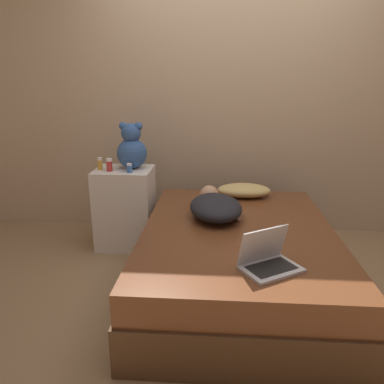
{
  "coord_description": "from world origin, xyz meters",
  "views": [
    {
      "loc": [
        -0.14,
        -2.41,
        1.45
      ],
      "look_at": [
        -0.34,
        0.23,
        0.65
      ],
      "focal_mm": 35.0,
      "sensor_mm": 36.0,
      "label": 1
    }
  ],
  "objects_px": {
    "pillow": "(244,190)",
    "laptop": "(268,260)",
    "teddy_bear": "(132,148)",
    "bottle_amber": "(100,164)",
    "bottle_blue": "(129,168)",
    "person_lying": "(216,206)",
    "bottle_red": "(109,165)"
  },
  "relations": [
    {
      "from": "pillow",
      "to": "bottle_blue",
      "type": "xyz_separation_m",
      "value": [
        -0.96,
        -0.16,
        0.22
      ]
    },
    {
      "from": "laptop",
      "to": "bottle_amber",
      "type": "distance_m",
      "value": 1.78
    },
    {
      "from": "bottle_blue",
      "to": "teddy_bear",
      "type": "bearing_deg",
      "value": 93.9
    },
    {
      "from": "pillow",
      "to": "bottle_blue",
      "type": "bearing_deg",
      "value": -170.34
    },
    {
      "from": "bottle_blue",
      "to": "bottle_red",
      "type": "distance_m",
      "value": 0.18
    },
    {
      "from": "person_lying",
      "to": "bottle_red",
      "type": "distance_m",
      "value": 1.0
    },
    {
      "from": "pillow",
      "to": "bottle_red",
      "type": "xyz_separation_m",
      "value": [
        -1.14,
        -0.13,
        0.23
      ]
    },
    {
      "from": "laptop",
      "to": "bottle_amber",
      "type": "xyz_separation_m",
      "value": [
        -1.29,
        1.21,
        0.24
      ]
    },
    {
      "from": "pillow",
      "to": "laptop",
      "type": "relative_size",
      "value": 1.23
    },
    {
      "from": "pillow",
      "to": "person_lying",
      "type": "bearing_deg",
      "value": -115.38
    },
    {
      "from": "person_lying",
      "to": "bottle_amber",
      "type": "relative_size",
      "value": 6.45
    },
    {
      "from": "person_lying",
      "to": "laptop",
      "type": "bearing_deg",
      "value": -79.45
    },
    {
      "from": "person_lying",
      "to": "teddy_bear",
      "type": "distance_m",
      "value": 0.95
    },
    {
      "from": "person_lying",
      "to": "bottle_blue",
      "type": "distance_m",
      "value": 0.82
    },
    {
      "from": "teddy_bear",
      "to": "bottle_amber",
      "type": "height_order",
      "value": "teddy_bear"
    },
    {
      "from": "person_lying",
      "to": "laptop",
      "type": "xyz_separation_m",
      "value": [
        0.29,
        -0.78,
        -0.03
      ]
    },
    {
      "from": "person_lying",
      "to": "teddy_bear",
      "type": "relative_size",
      "value": 1.73
    },
    {
      "from": "teddy_bear",
      "to": "bottle_blue",
      "type": "height_order",
      "value": "teddy_bear"
    },
    {
      "from": "person_lying",
      "to": "bottle_red",
      "type": "bearing_deg",
      "value": 147.15
    },
    {
      "from": "bottle_red",
      "to": "pillow",
      "type": "bearing_deg",
      "value": 6.4
    },
    {
      "from": "person_lying",
      "to": "teddy_bear",
      "type": "xyz_separation_m",
      "value": [
        -0.73,
        0.5,
        0.33
      ]
    },
    {
      "from": "bottle_amber",
      "to": "pillow",
      "type": "bearing_deg",
      "value": 3.77
    },
    {
      "from": "bottle_blue",
      "to": "laptop",
      "type": "bearing_deg",
      "value": -47.93
    },
    {
      "from": "laptop",
      "to": "bottle_red",
      "type": "bearing_deg",
      "value": 103.75
    },
    {
      "from": "teddy_bear",
      "to": "bottle_red",
      "type": "distance_m",
      "value": 0.24
    },
    {
      "from": "pillow",
      "to": "person_lying",
      "type": "distance_m",
      "value": 0.56
    },
    {
      "from": "person_lying",
      "to": "laptop",
      "type": "relative_size",
      "value": 1.84
    },
    {
      "from": "bottle_blue",
      "to": "bottle_amber",
      "type": "bearing_deg",
      "value": 163.28
    },
    {
      "from": "teddy_bear",
      "to": "bottle_amber",
      "type": "bearing_deg",
      "value": -163.0
    },
    {
      "from": "pillow",
      "to": "bottle_red",
      "type": "relative_size",
      "value": 4.2
    },
    {
      "from": "teddy_bear",
      "to": "laptop",
      "type": "bearing_deg",
      "value": -51.44
    },
    {
      "from": "pillow",
      "to": "laptop",
      "type": "bearing_deg",
      "value": -87.58
    }
  ]
}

